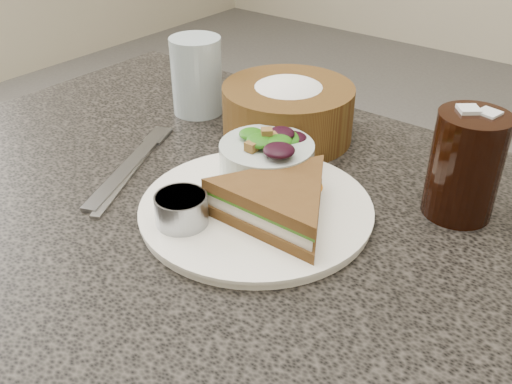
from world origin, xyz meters
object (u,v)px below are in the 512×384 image
object	(u,v)px
dinner_plate	(256,209)
dressing_ramekin	(182,210)
sandwich	(280,203)
bread_basket	(288,103)
salad_bowl	(267,155)
cola_glass	(466,161)
water_glass	(197,76)

from	to	relation	value
dinner_plate	dressing_ramekin	bearing A→B (deg)	-118.54
sandwich	bread_basket	world-z (taller)	bread_basket
salad_bowl	bread_basket	bearing A→B (deg)	114.98
salad_bowl	cola_glass	size ratio (longest dim) A/B	0.85
salad_bowl	water_glass	size ratio (longest dim) A/B	0.97
sandwich	salad_bowl	xyz separation A→B (m)	(-0.07, 0.06, 0.01)
sandwich	bread_basket	size ratio (longest dim) A/B	0.93
sandwich	bread_basket	distance (m)	0.24
bread_basket	cola_glass	world-z (taller)	cola_glass
dinner_plate	cola_glass	size ratio (longest dim) A/B	1.97
salad_bowl	cola_glass	world-z (taller)	cola_glass
dressing_ramekin	salad_bowl	bearing A→B (deg)	83.04
dressing_ramekin	water_glass	xyz separation A→B (m)	(-0.21, 0.25, 0.03)
cola_glass	salad_bowl	bearing A→B (deg)	-156.09
dinner_plate	bread_basket	distance (m)	0.21
sandwich	water_glass	size ratio (longest dim) A/B	1.46
water_glass	salad_bowl	bearing A→B (deg)	-27.73
sandwich	dressing_ramekin	size ratio (longest dim) A/B	2.97
dinner_plate	cola_glass	xyz separation A→B (m)	(0.18, 0.15, 0.06)
dressing_ramekin	cola_glass	distance (m)	0.33
dressing_ramekin	cola_glass	bearing A→B (deg)	45.05
bread_basket	sandwich	bearing A→B (deg)	-56.92
water_glass	dinner_plate	bearing A→B (deg)	-34.54
bread_basket	water_glass	xyz separation A→B (m)	(-0.17, -0.01, 0.01)
bread_basket	water_glass	distance (m)	0.17
dinner_plate	dressing_ramekin	xyz separation A→B (m)	(-0.04, -0.08, 0.02)
sandwich	cola_glass	bearing A→B (deg)	47.84
cola_glass	water_glass	bearing A→B (deg)	176.57
dinner_plate	bread_basket	xyz separation A→B (m)	(-0.09, 0.19, 0.05)
sandwich	dressing_ramekin	world-z (taller)	sandwich
sandwich	water_glass	world-z (taller)	water_glass
dinner_plate	dressing_ramekin	size ratio (longest dim) A/B	4.59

